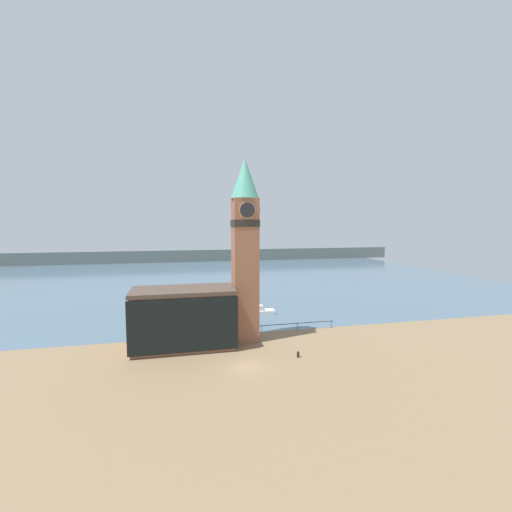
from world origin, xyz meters
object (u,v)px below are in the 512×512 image
(pier_building, at_px, (184,318))
(clock_tower, at_px, (245,245))
(boat_near, at_px, (261,311))
(mooring_bollard_near, at_px, (298,354))

(pier_building, bearing_deg, clock_tower, 6.34)
(boat_near, bearing_deg, mooring_bollard_near, -87.35)
(clock_tower, xyz_separation_m, boat_near, (5.25, 12.70, -12.44))
(clock_tower, height_order, mooring_bollard_near, clock_tower)
(boat_near, bearing_deg, pier_building, -131.25)
(pier_building, distance_m, mooring_bollard_near, 15.17)
(clock_tower, bearing_deg, pier_building, -173.66)
(mooring_bollard_near, bearing_deg, boat_near, 89.13)
(clock_tower, relative_size, pier_building, 1.87)
(pier_building, xyz_separation_m, boat_near, (13.51, 13.62, -3.27))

